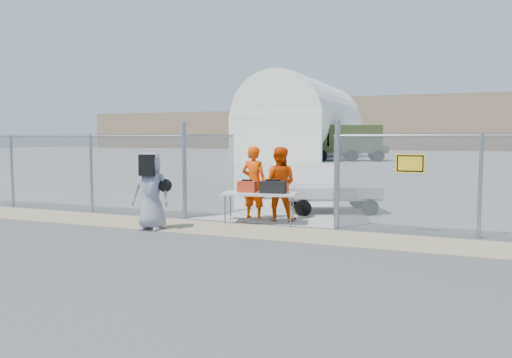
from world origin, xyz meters
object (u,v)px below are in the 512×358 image
at_px(folding_table, 259,208).
at_px(visitor, 151,191).
at_px(security_worker_right, 279,184).
at_px(utility_trailer, 332,198).
at_px(security_worker_left, 254,183).

height_order(folding_table, visitor, visitor).
bearing_deg(visitor, security_worker_right, 34.37).
xyz_separation_m(folding_table, visitor, (-2.01, -1.66, 0.52)).
bearing_deg(visitor, folding_table, 28.91).
xyz_separation_m(security_worker_right, utility_trailer, (0.91, 1.92, -0.54)).
xyz_separation_m(security_worker_right, visitor, (-2.29, -2.29, -0.04)).
xyz_separation_m(visitor, utility_trailer, (3.21, 4.21, -0.49)).
bearing_deg(folding_table, visitor, -152.54).
distance_m(folding_table, security_worker_left, 0.88).
distance_m(folding_table, utility_trailer, 2.82).
relative_size(folding_table, utility_trailer, 0.54).
xyz_separation_m(security_worker_left, utility_trailer, (1.57, 2.00, -0.55)).
bearing_deg(utility_trailer, folding_table, -139.07).
relative_size(folding_table, security_worker_right, 0.96).
height_order(security_worker_left, utility_trailer, security_worker_left).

